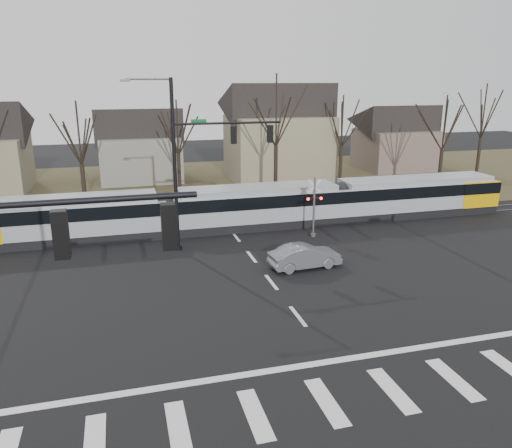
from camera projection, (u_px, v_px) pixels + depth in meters
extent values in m
plane|color=black|center=(315.00, 338.00, 20.19)|extent=(140.00, 140.00, 0.00)
cube|color=#38331E|center=(195.00, 184.00, 49.83)|extent=(140.00, 28.00, 0.01)
cube|color=silver|center=(95.00, 443.00, 14.35)|extent=(0.60, 2.60, 0.01)
cube|color=silver|center=(178.00, 428.00, 14.96)|extent=(0.60, 2.60, 0.01)
cube|color=silver|center=(255.00, 414.00, 15.57)|extent=(0.60, 2.60, 0.01)
cube|color=silver|center=(326.00, 402.00, 16.18)|extent=(0.60, 2.60, 0.01)
cube|color=silver|center=(392.00, 390.00, 16.79)|extent=(0.60, 2.60, 0.01)
cube|color=silver|center=(454.00, 379.00, 17.40)|extent=(0.60, 2.60, 0.01)
cube|color=silver|center=(511.00, 369.00, 18.02)|extent=(0.60, 2.60, 0.01)
cube|color=silver|center=(333.00, 361.00, 18.52)|extent=(28.00, 0.35, 0.01)
cube|color=silver|center=(298.00, 316.00, 22.04)|extent=(0.18, 2.00, 0.01)
cube|color=silver|center=(271.00, 282.00, 25.75)|extent=(0.18, 2.00, 0.01)
cube|color=silver|center=(252.00, 257.00, 29.45)|extent=(0.18, 2.00, 0.01)
cube|color=silver|center=(236.00, 237.00, 33.16)|extent=(0.18, 2.00, 0.01)
cube|color=silver|center=(224.00, 221.00, 36.86)|extent=(0.18, 2.00, 0.01)
cube|color=silver|center=(214.00, 208.00, 40.57)|extent=(0.18, 2.00, 0.01)
cube|color=silver|center=(205.00, 198.00, 44.27)|extent=(0.18, 2.00, 0.01)
cube|color=silver|center=(198.00, 188.00, 47.98)|extent=(0.18, 2.00, 0.01)
cube|color=#59595E|center=(232.00, 232.00, 34.17)|extent=(90.00, 0.12, 0.06)
cube|color=#59595E|center=(228.00, 226.00, 35.47)|extent=(90.00, 0.12, 0.06)
cube|color=gray|center=(62.00, 220.00, 31.82)|extent=(13.03, 2.81, 2.93)
cube|color=black|center=(61.00, 211.00, 31.66)|extent=(13.05, 2.85, 0.85)
cube|color=gray|center=(258.00, 207.00, 35.14)|extent=(12.03, 2.81, 2.93)
cube|color=black|center=(258.00, 198.00, 34.98)|extent=(12.05, 2.85, 0.85)
cube|color=gray|center=(415.00, 196.00, 38.33)|extent=(13.03, 2.81, 2.93)
cube|color=black|center=(416.00, 189.00, 38.17)|extent=(13.05, 2.85, 0.85)
cube|color=#ECB307|center=(470.00, 191.00, 39.56)|extent=(3.21, 2.87, 1.95)
imported|color=slate|center=(305.00, 256.00, 27.60)|extent=(2.10, 4.26, 1.32)
cylinder|color=black|center=(40.00, 203.00, 10.30)|extent=(6.50, 0.14, 0.14)
cube|color=black|center=(61.00, 234.00, 10.57)|extent=(0.32, 0.32, 1.05)
sphere|color=#FF0C07|center=(59.00, 219.00, 10.48)|extent=(0.22, 0.22, 0.22)
cube|color=black|center=(169.00, 226.00, 11.15)|extent=(0.32, 0.32, 1.05)
sphere|color=#FF0C07|center=(168.00, 212.00, 11.06)|extent=(0.22, 0.22, 0.22)
cylinder|color=black|center=(175.00, 167.00, 29.34)|extent=(0.22, 0.22, 10.20)
cylinder|color=black|center=(178.00, 247.00, 30.71)|extent=(0.44, 0.44, 0.30)
cylinder|color=black|center=(228.00, 123.00, 29.47)|extent=(6.50, 0.14, 0.14)
cube|color=#0C5926|center=(199.00, 121.00, 28.98)|extent=(0.90, 0.03, 0.22)
cube|color=black|center=(234.00, 135.00, 29.75)|extent=(0.32, 0.32, 1.05)
sphere|color=#FF0C07|center=(234.00, 129.00, 29.65)|extent=(0.22, 0.22, 0.22)
cube|color=black|center=(270.00, 134.00, 30.33)|extent=(0.32, 0.32, 1.05)
sphere|color=#FF0C07|center=(270.00, 128.00, 30.23)|extent=(0.22, 0.22, 0.22)
cube|color=#59595B|center=(125.00, 81.00, 27.33)|extent=(0.55, 0.22, 0.14)
cylinder|color=#59595B|center=(314.00, 207.00, 32.77)|extent=(0.14, 0.14, 4.00)
cylinder|color=#59595B|center=(313.00, 235.00, 33.30)|extent=(0.36, 0.36, 0.20)
cube|color=silver|center=(315.00, 186.00, 32.38)|extent=(0.95, 0.04, 0.95)
cube|color=silver|center=(315.00, 186.00, 32.38)|extent=(0.95, 0.04, 0.95)
cube|color=black|center=(314.00, 198.00, 32.60)|extent=(1.00, 0.10, 0.12)
sphere|color=#FF0C07|center=(308.00, 199.00, 32.41)|extent=(0.18, 0.18, 0.18)
sphere|color=#FF0C07|center=(321.00, 198.00, 32.64)|extent=(0.18, 0.18, 0.18)
cube|color=slate|center=(141.00, 158.00, 51.64)|extent=(8.00, 7.00, 4.50)
cube|color=#7E755B|center=(278.00, 148.00, 52.15)|extent=(10.00, 8.00, 6.50)
cube|color=brown|center=(395.00, 150.00, 58.10)|extent=(8.00, 7.00, 4.50)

